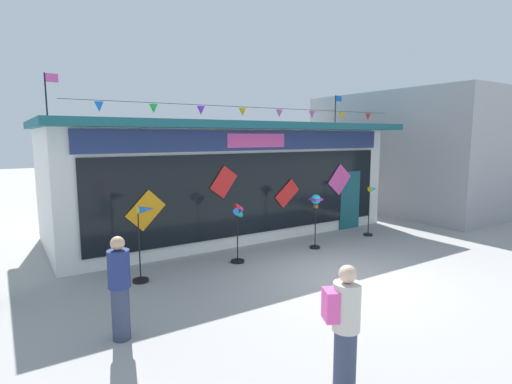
{
  "coord_description": "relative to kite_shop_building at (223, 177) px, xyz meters",
  "views": [
    {
      "loc": [
        -6.47,
        -6.35,
        3.21
      ],
      "look_at": [
        -0.14,
        3.44,
        1.58
      ],
      "focal_mm": 28.12,
      "sensor_mm": 36.0,
      "label": 1
    }
  ],
  "objects": [
    {
      "name": "wind_spinner_left",
      "position": [
        -1.34,
        -3.31,
        -0.86
      ],
      "size": [
        0.38,
        0.34,
        1.55
      ],
      "color": "black",
      "rests_on": "ground_plane"
    },
    {
      "name": "kite_shop_building",
      "position": [
        0.0,
        0.0,
        0.0
      ],
      "size": [
        11.17,
        4.97,
        4.83
      ],
      "color": "silver",
      "rests_on": "ground_plane"
    },
    {
      "name": "ground_plane",
      "position": [
        0.14,
        -5.52,
        -1.83
      ],
      "size": [
        80.0,
        80.0,
        0.0
      ],
      "primitive_type": "plane",
      "color": "#9E9B99"
    },
    {
      "name": "wind_spinner_center_right",
      "position": [
        3.74,
        -3.17,
        -0.81
      ],
      "size": [
        0.51,
        0.29,
        1.6
      ],
      "color": "black",
      "rests_on": "ground_plane"
    },
    {
      "name": "person_near_camera",
      "position": [
        -2.92,
        -8.58,
        -0.94
      ],
      "size": [
        0.48,
        0.41,
        1.68
      ],
      "rotation": [
        0.0,
        0.0,
        1.11
      ],
      "color": "#333D56",
      "rests_on": "ground_plane"
    },
    {
      "name": "wind_spinner_center_left",
      "position": [
        1.19,
        -3.36,
        -0.65
      ],
      "size": [
        0.3,
        0.3,
        1.57
      ],
      "color": "black",
      "rests_on": "ground_plane"
    },
    {
      "name": "wind_spinner_far_left",
      "position": [
        -3.75,
        -3.31,
        -0.87
      ],
      "size": [
        0.56,
        0.35,
        1.7
      ],
      "color": "black",
      "rests_on": "ground_plane"
    },
    {
      "name": "person_mid_plaza",
      "position": [
        -4.87,
        -5.67,
        -0.97
      ],
      "size": [
        0.34,
        0.34,
        1.68
      ],
      "rotation": [
        0.0,
        0.0,
        2.21
      ],
      "color": "#333D56",
      "rests_on": "ground_plane"
    },
    {
      "name": "neighbour_building",
      "position": [
        10.32,
        -0.62,
        0.67
      ],
      "size": [
        7.29,
        8.05,
        5.0
      ],
      "primitive_type": "cube",
      "color": "#99999E",
      "rests_on": "ground_plane"
    }
  ]
}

